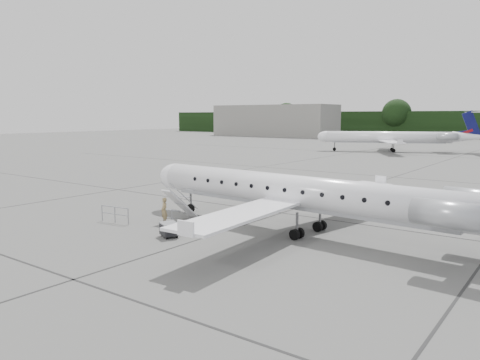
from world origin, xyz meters
The scene contains 8 objects.
ground centered at (0.00, 0.00, 0.00)m, with size 320.00×320.00×0.00m, color #61615F.
terminal_building centered at (-70.00, 110.00, 5.00)m, with size 40.00×14.00×10.00m, color slate.
main_regional_jet centered at (-1.16, 2.51, 3.27)m, with size 25.49×18.35×6.54m, color white, non-canonical shape.
airstair centered at (-8.63, 0.94, 1.02)m, with size 0.85×2.30×2.05m, color white, non-canonical shape.
passenger centered at (-8.73, -0.36, 0.81)m, with size 0.59×0.39×1.62m, color #8F794E.
safety_railing centered at (-11.36, -2.02, 0.50)m, with size 2.20×0.08×1.00m, color gray, non-canonical shape.
baggage_cart centered at (-6.19, -2.49, 0.43)m, with size 0.99×0.80×0.86m, color black, non-canonical shape.
bg_regional_left centered at (-17.42, 65.16, 3.72)m, with size 28.35×20.41×7.44m, color white, non-canonical shape.
Camera 1 is at (11.70, -20.30, 6.60)m, focal length 35.00 mm.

